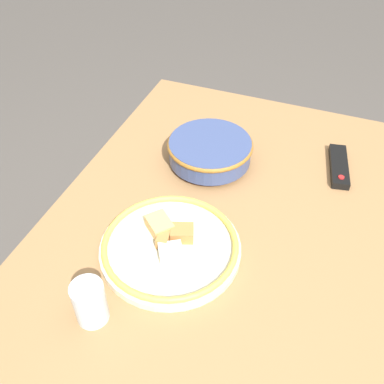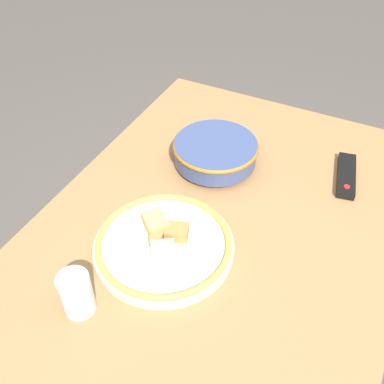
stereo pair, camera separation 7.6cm
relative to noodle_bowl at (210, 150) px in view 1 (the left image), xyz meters
The scene contains 6 objects.
ground_plane 0.82m from the noodle_bowl, 28.61° to the left, with size 8.00×8.00×0.00m, color #4C4742.
dining_table 0.26m from the noodle_bowl, 28.61° to the left, with size 1.13×0.83×0.75m.
noodle_bowl is the anchor object (origin of this frame).
food_plate 0.33m from the noodle_bowl, ahead, with size 0.32×0.32×0.05m.
tv_remote 0.35m from the noodle_bowl, 106.46° to the left, with size 0.18×0.08×0.02m.
drinking_glass 0.54m from the noodle_bowl, ahead, with size 0.06×0.06×0.10m.
Camera 1 is at (0.73, 0.20, 1.54)m, focal length 42.00 mm.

